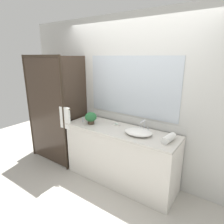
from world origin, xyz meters
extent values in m
plane|color=#B7B2A8|center=(0.00, 0.00, 0.00)|extent=(8.00, 8.00, 0.00)
cube|color=silver|center=(0.00, 0.34, 1.30)|extent=(4.40, 0.05, 2.60)
cube|color=silver|center=(0.00, 0.32, 0.96)|extent=(1.80, 0.01, 0.11)
cube|color=silver|center=(0.00, 0.31, 1.52)|extent=(1.56, 0.01, 0.93)
cube|color=silver|center=(0.00, 0.01, 0.43)|extent=(1.80, 0.56, 0.87)
cube|color=beige|center=(0.00, 0.00, 0.89)|extent=(1.80, 0.58, 0.03)
cylinder|color=#2D2319|center=(-1.95, -0.27, 1.00)|extent=(0.04, 0.04, 2.00)
cylinder|color=#2D2319|center=(-0.95, -0.27, 1.00)|extent=(0.04, 0.04, 2.00)
cube|color=#2D2319|center=(-1.45, -0.27, 1.98)|extent=(1.00, 0.04, 0.04)
cube|color=#382B21|center=(-1.45, -0.27, 1.00)|extent=(0.96, 0.01, 1.96)
cube|color=#382B21|center=(-0.95, 0.02, 1.00)|extent=(0.01, 0.57, 1.96)
cylinder|color=#2D2319|center=(-0.93, -0.26, 1.15)|extent=(0.32, 0.02, 0.02)
cube|color=white|center=(-0.93, -0.26, 0.98)|extent=(0.22, 0.04, 0.37)
ellipsoid|color=white|center=(0.32, -0.02, 0.94)|extent=(0.42, 0.32, 0.07)
cube|color=silver|center=(0.32, 0.18, 0.91)|extent=(0.17, 0.04, 0.02)
cylinder|color=silver|center=(0.32, 0.18, 0.99)|extent=(0.02, 0.02, 0.14)
cylinder|color=silver|center=(0.32, 0.11, 1.06)|extent=(0.02, 0.14, 0.02)
cylinder|color=silver|center=(0.26, 0.18, 0.94)|extent=(0.02, 0.02, 0.04)
cylinder|color=silver|center=(0.38, 0.18, 0.94)|extent=(0.02, 0.02, 0.04)
cylinder|color=#473828|center=(-0.53, -0.07, 0.93)|extent=(0.10, 0.10, 0.06)
ellipsoid|color=#286537|center=(-0.53, -0.07, 1.02)|extent=(0.19, 0.19, 0.15)
cube|color=silver|center=(-0.15, 0.12, 0.91)|extent=(0.10, 0.07, 0.01)
ellipsoid|color=silver|center=(-0.15, 0.12, 0.92)|extent=(0.07, 0.04, 0.02)
cylinder|color=#4C7056|center=(-0.64, 0.19, 0.93)|extent=(0.03, 0.03, 0.06)
cylinder|color=#B7B2A8|center=(-0.64, 0.19, 0.97)|extent=(0.02, 0.02, 0.01)
cylinder|color=silver|center=(-0.69, -0.08, 0.94)|extent=(0.03, 0.03, 0.09)
cylinder|color=#2D6638|center=(-0.69, -0.08, 0.99)|extent=(0.02, 0.02, 0.01)
cylinder|color=white|center=(0.76, -0.01, 0.95)|extent=(0.13, 0.26, 0.10)
camera|label=1|loc=(1.48, -2.32, 1.98)|focal=30.84mm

